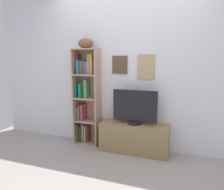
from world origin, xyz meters
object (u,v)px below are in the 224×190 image
Objects in this scene: bookshelf at (86,97)px; television at (135,108)px; football at (86,43)px; tv_stand at (134,138)px.

television is at bearing -5.24° from bookshelf.
television is (0.86, -0.08, -0.10)m from bookshelf.
football is 1.66m from tv_stand.
bookshelf is 0.87m from football.
television is (0.82, -0.05, -0.96)m from football.
tv_stand is (0.86, -0.08, -0.58)m from bookshelf.
tv_stand is at bearing -5.31° from bookshelf.
television is at bearing -3.37° from football.
bookshelf is 1.04m from tv_stand.
bookshelf is at bearing 137.29° from football.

